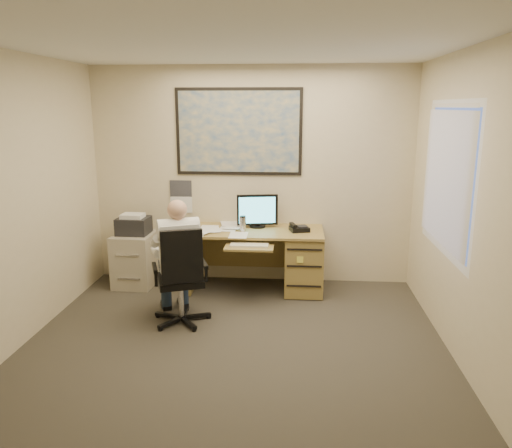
# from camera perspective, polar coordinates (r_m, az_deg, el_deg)

# --- Properties ---
(room_shell) EXTENTS (4.00, 4.50, 2.70)m
(room_shell) POSITION_cam_1_polar(r_m,az_deg,el_deg) (4.08, -3.32, 1.16)
(room_shell) COLOR #353129
(room_shell) RESTS_ON ground
(desk) EXTENTS (1.60, 0.97, 1.15)m
(desk) POSITION_cam_1_polar(r_m,az_deg,el_deg) (6.11, 3.21, -3.48)
(desk) COLOR #9F8444
(desk) RESTS_ON ground
(world_map) EXTENTS (1.56, 0.03, 1.06)m
(world_map) POSITION_cam_1_polar(r_m,az_deg,el_deg) (6.23, -1.99, 10.48)
(world_map) COLOR #1E4C93
(world_map) RESTS_ON room_shell
(wall_calendar) EXTENTS (0.28, 0.01, 0.42)m
(wall_calendar) POSITION_cam_1_polar(r_m,az_deg,el_deg) (6.46, -8.56, 3.11)
(wall_calendar) COLOR white
(wall_calendar) RESTS_ON room_shell
(window_blinds) EXTENTS (0.06, 1.40, 1.30)m
(window_blinds) POSITION_cam_1_polar(r_m,az_deg,el_deg) (5.00, 21.05, 4.87)
(window_blinds) COLOR beige
(window_blinds) RESTS_ON room_shell
(filing_cabinet) EXTENTS (0.49, 0.58, 0.92)m
(filing_cabinet) POSITION_cam_1_polar(r_m,az_deg,el_deg) (6.46, -13.62, -3.40)
(filing_cabinet) COLOR #ACA28B
(filing_cabinet) RESTS_ON ground
(office_chair) EXTENTS (0.80, 0.80, 1.04)m
(office_chair) POSITION_cam_1_polar(r_m,az_deg,el_deg) (5.26, -8.89, -8.08)
(office_chair) COLOR black
(office_chair) RESTS_ON ground
(person) EXTENTS (0.79, 0.91, 1.29)m
(person) POSITION_cam_1_polar(r_m,az_deg,el_deg) (5.21, -8.65, -4.27)
(person) COLOR white
(person) RESTS_ON office_chair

